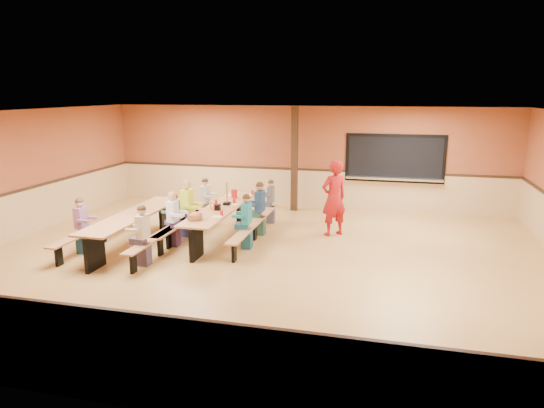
# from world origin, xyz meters

# --- Properties ---
(ground) EXTENTS (12.00, 12.00, 0.00)m
(ground) POSITION_xyz_m (0.00, 0.00, 0.00)
(ground) COLOR #A5763E
(ground) RESTS_ON ground
(room_envelope) EXTENTS (12.04, 10.04, 3.02)m
(room_envelope) POSITION_xyz_m (0.00, 0.00, 0.69)
(room_envelope) COLOR brown
(room_envelope) RESTS_ON ground
(kitchen_pass_through) EXTENTS (2.78, 0.28, 1.38)m
(kitchen_pass_through) POSITION_xyz_m (2.60, 4.96, 1.49)
(kitchen_pass_through) COLOR black
(kitchen_pass_through) RESTS_ON ground
(structural_post) EXTENTS (0.18, 0.18, 3.00)m
(structural_post) POSITION_xyz_m (-0.20, 4.40, 1.50)
(structural_post) COLOR black
(structural_post) RESTS_ON ground
(cafeteria_table_main) EXTENTS (1.91, 3.70, 0.74)m
(cafeteria_table_main) POSITION_xyz_m (-1.34, 1.32, 0.53)
(cafeteria_table_main) COLOR #B37447
(cafeteria_table_main) RESTS_ON ground
(cafeteria_table_second) EXTENTS (1.91, 3.70, 0.74)m
(cafeteria_table_second) POSITION_xyz_m (-3.03, 0.26, 0.53)
(cafeteria_table_second) COLOR #B37447
(cafeteria_table_second) RESTS_ON ground
(seated_child_white_left) EXTENTS (0.38, 0.31, 1.23)m
(seated_child_white_left) POSITION_xyz_m (-2.17, 0.44, 0.61)
(seated_child_white_left) COLOR white
(seated_child_white_left) RESTS_ON ground
(seated_adult_yellow) EXTENTS (0.44, 0.36, 1.35)m
(seated_adult_yellow) POSITION_xyz_m (-2.17, 1.24, 0.68)
(seated_adult_yellow) COLOR yellow
(seated_adult_yellow) RESTS_ON ground
(seated_child_grey_left) EXTENTS (0.36, 0.30, 1.20)m
(seated_child_grey_left) POSITION_xyz_m (-2.17, 2.41, 0.60)
(seated_child_grey_left) COLOR silver
(seated_child_grey_left) RESTS_ON ground
(seated_child_teal_right) EXTENTS (0.37, 0.31, 1.22)m
(seated_child_teal_right) POSITION_xyz_m (-0.52, 0.67, 0.61)
(seated_child_teal_right) COLOR teal
(seated_child_teal_right) RESTS_ON ground
(seated_child_navy_right) EXTENTS (0.41, 0.33, 1.28)m
(seated_child_navy_right) POSITION_xyz_m (-0.52, 1.77, 0.64)
(seated_child_navy_right) COLOR navy
(seated_child_navy_right) RESTS_ON ground
(seated_child_char_right) EXTENTS (0.34, 0.28, 1.14)m
(seated_child_char_right) POSITION_xyz_m (-0.52, 2.87, 0.57)
(seated_child_char_right) COLOR #50545A
(seated_child_char_right) RESTS_ON ground
(seated_child_purple_sec) EXTENTS (0.37, 0.30, 1.20)m
(seated_child_purple_sec) POSITION_xyz_m (-3.86, -0.49, 0.60)
(seated_child_purple_sec) COLOR #855277
(seated_child_purple_sec) RESTS_ON ground
(seated_child_green_sec) EXTENTS (0.34, 0.28, 1.14)m
(seated_child_green_sec) POSITION_xyz_m (-2.21, 0.64, 0.57)
(seated_child_green_sec) COLOR #35725D
(seated_child_green_sec) RESTS_ON ground
(seated_child_tan_sec) EXTENTS (0.38, 0.31, 1.22)m
(seated_child_tan_sec) POSITION_xyz_m (-2.21, -0.85, 0.61)
(seated_child_tan_sec) COLOR beige
(seated_child_tan_sec) RESTS_ON ground
(standing_woman) EXTENTS (0.80, 0.77, 1.84)m
(standing_woman) POSITION_xyz_m (1.22, 2.16, 0.92)
(standing_woman) COLOR #A11214
(standing_woman) RESTS_ON ground
(punch_pitcher) EXTENTS (0.16, 0.16, 0.22)m
(punch_pitcher) POSITION_xyz_m (-1.37, 2.38, 0.85)
(punch_pitcher) COLOR red
(punch_pitcher) RESTS_ON cafeteria_table_main
(chip_bowl) EXTENTS (0.32, 0.32, 0.15)m
(chip_bowl) POSITION_xyz_m (-1.50, 0.12, 0.81)
(chip_bowl) COLOR orange
(chip_bowl) RESTS_ON cafeteria_table_main
(napkin_dispenser) EXTENTS (0.10, 0.14, 0.13)m
(napkin_dispenser) POSITION_xyz_m (-1.33, 1.05, 0.80)
(napkin_dispenser) COLOR black
(napkin_dispenser) RESTS_ON cafeteria_table_main
(condiment_mustard) EXTENTS (0.06, 0.06, 0.17)m
(condiment_mustard) POSITION_xyz_m (-1.53, 1.12, 0.82)
(condiment_mustard) COLOR yellow
(condiment_mustard) RESTS_ON cafeteria_table_main
(condiment_ketchup) EXTENTS (0.06, 0.06, 0.17)m
(condiment_ketchup) POSITION_xyz_m (-1.39, 1.00, 0.82)
(condiment_ketchup) COLOR #B2140F
(condiment_ketchup) RESTS_ON cafeteria_table_main
(table_paddle) EXTENTS (0.16, 0.16, 0.56)m
(table_paddle) POSITION_xyz_m (-1.29, 1.61, 0.88)
(table_paddle) COLOR black
(table_paddle) RESTS_ON cafeteria_table_main
(place_settings) EXTENTS (0.65, 3.30, 0.11)m
(place_settings) POSITION_xyz_m (-1.34, 1.32, 0.80)
(place_settings) COLOR beige
(place_settings) RESTS_ON cafeteria_table_main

